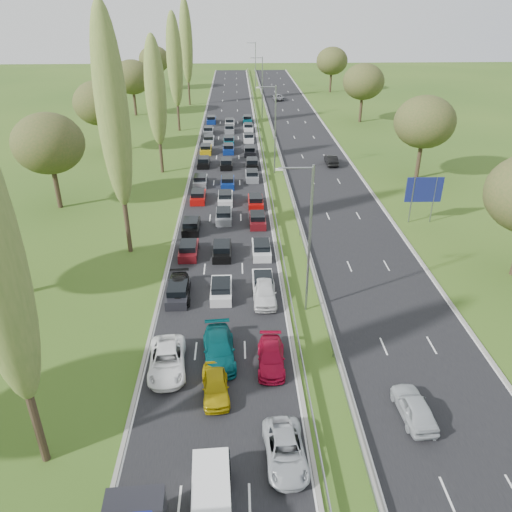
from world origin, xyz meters
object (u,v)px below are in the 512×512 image
object	(u,v)px
white_van_rear	(212,496)
direction_sign	(424,192)
near_car_2	(167,360)
near_car_3	(179,289)

from	to	relation	value
white_van_rear	direction_sign	xyz separation A→B (m)	(21.73, 34.33, 2.61)
near_car_2	white_van_rear	xyz separation A→B (m)	(3.41, -10.49, 0.21)
near_car_2	near_car_3	size ratio (longest dim) A/B	1.11
white_van_rear	direction_sign	world-z (taller)	direction_sign
near_car_2	white_van_rear	distance (m)	11.03
direction_sign	near_car_3	bearing A→B (deg)	-150.11
near_car_3	near_car_2	bearing A→B (deg)	-92.80
near_car_2	near_car_3	bearing A→B (deg)	86.03
near_car_2	near_car_3	distance (m)	9.32
near_car_2	white_van_rear	world-z (taller)	white_van_rear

